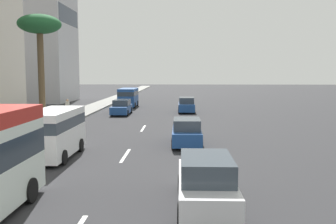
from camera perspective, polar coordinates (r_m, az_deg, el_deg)
The scene contains 14 objects.
ground_plane at distance 37.59m, azimuth -2.53°, elevation -0.60°, with size 198.00×198.00×0.00m, color #2D2D30.
sidewalk_right at distance 38.96m, azimuth -14.03°, elevation -0.43°, with size 162.00×2.91×0.15m, color gray.
lane_stripe_mid at distance 19.88m, azimuth -6.52°, elevation -6.61°, with size 3.20×0.16×0.01m, color silver.
lane_stripe_far at distance 29.22m, azimuth -3.80°, elevation -2.51°, with size 3.20×0.16×0.01m, color silver.
car_lead at distance 41.03m, azimuth 2.83°, elevation 1.05°, with size 4.50×1.81×1.65m.
car_second at distance 12.29m, azimuth 5.80°, elevation -10.75°, with size 4.70×1.82×1.71m.
car_third at distance 22.56m, azimuth 2.88°, elevation -3.13°, with size 4.27×1.79×1.60m.
van_fourth at distance 47.20m, azimuth -6.09°, elevation 2.38°, with size 4.89×2.16×2.36m.
car_fifth at distance 39.15m, azimuth -7.10°, elevation 0.70°, with size 4.54×1.80×1.54m.
van_sixth at distance 19.92m, azimuth -17.05°, elevation -2.72°, with size 5.01×2.08×2.46m.
pedestrian_near_lamp at distance 26.48m, azimuth -21.37°, elevation -1.57°, with size 0.35×0.27×1.61m.
pedestrian_mid_block at distance 35.46m, azimuth -15.10°, elevation 0.65°, with size 0.30×0.35×1.78m.
pedestrian_by_tree at distance 32.90m, azimuth -18.33°, elevation 0.05°, with size 0.36×0.39×1.69m.
palm_tree at distance 32.73m, azimuth -19.01°, elevation 11.87°, with size 3.47×3.47×8.90m.
Camera 1 is at (-5.73, -2.86, 4.35)m, focal length 39.90 mm.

